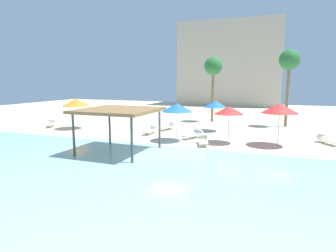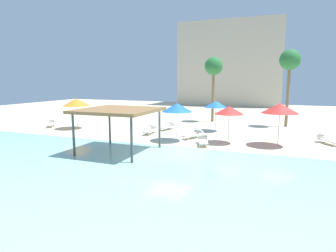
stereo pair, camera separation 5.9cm
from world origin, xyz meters
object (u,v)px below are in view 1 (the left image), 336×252
(beach_umbrella_blue_6, at_px, (216,104))
(lounge_chair_1, at_px, (150,130))
(shade_pavilion, at_px, (119,111))
(lounge_chair_6, at_px, (327,139))
(lounge_chair_0, at_px, (51,123))
(beach_umbrella_red_4, at_px, (280,108))
(beach_umbrella_red_1, at_px, (229,110))
(palm_tree_1, at_px, (213,68))
(lounge_chair_3, at_px, (168,126))
(beach_umbrella_blue_0, at_px, (177,108))
(palm_tree_2, at_px, (289,62))
(lounge_chair_4, at_px, (194,134))
(beach_umbrella_orange_3, at_px, (76,102))
(lounge_chair_5, at_px, (203,140))

(beach_umbrella_blue_6, bearing_deg, lounge_chair_1, -146.13)
(shade_pavilion, xyz_separation_m, lounge_chair_6, (12.32, 7.37, -2.20))
(shade_pavilion, relative_size, lounge_chair_0, 2.33)
(beach_umbrella_red_4, bearing_deg, beach_umbrella_blue_6, 141.62)
(beach_umbrella_red_1, relative_size, palm_tree_1, 0.38)
(beach_umbrella_blue_6, xyz_separation_m, lounge_chair_3, (-4.09, -0.79, -2.02))
(shade_pavilion, height_order, palm_tree_1, palm_tree_1)
(beach_umbrella_red_4, xyz_separation_m, palm_tree_1, (-6.73, 9.86, 3.15))
(shade_pavilion, relative_size, beach_umbrella_blue_0, 1.62)
(lounge_chair_3, bearing_deg, palm_tree_2, 131.14)
(lounge_chair_4, bearing_deg, beach_umbrella_red_4, 113.78)
(lounge_chair_0, xyz_separation_m, lounge_chair_3, (11.11, 2.52, 0.00))
(beach_umbrella_orange_3, bearing_deg, lounge_chair_3, 17.37)
(lounge_chair_0, bearing_deg, beach_umbrella_red_4, 54.74)
(beach_umbrella_blue_0, relative_size, palm_tree_1, 0.40)
(beach_umbrella_blue_6, xyz_separation_m, lounge_chair_1, (-4.74, -3.18, -2.02))
(lounge_chair_5, relative_size, palm_tree_1, 0.29)
(beach_umbrella_orange_3, distance_m, lounge_chair_6, 20.66)
(lounge_chair_1, relative_size, lounge_chair_4, 0.98)
(beach_umbrella_red_1, distance_m, lounge_chair_6, 7.20)
(beach_umbrella_orange_3, xyz_separation_m, beach_umbrella_red_4, (17.30, -0.81, 0.13))
(beach_umbrella_red_4, height_order, lounge_chair_6, beach_umbrella_red_4)
(beach_umbrella_blue_0, distance_m, beach_umbrella_red_1, 3.68)
(lounge_chair_1, distance_m, lounge_chair_5, 5.71)
(beach_umbrella_blue_6, distance_m, lounge_chair_6, 8.93)
(lounge_chair_0, relative_size, lounge_chair_6, 0.99)
(beach_umbrella_red_1, distance_m, beach_umbrella_orange_3, 14.06)
(beach_umbrella_red_1, bearing_deg, lounge_chair_5, -141.57)
(beach_umbrella_blue_0, relative_size, palm_tree_2, 0.38)
(palm_tree_1, xyz_separation_m, palm_tree_2, (7.34, -0.88, 0.37))
(palm_tree_1, bearing_deg, lounge_chair_0, -146.42)
(shade_pavilion, height_order, lounge_chair_0, shade_pavilion)
(shade_pavilion, relative_size, lounge_chair_1, 2.33)
(beach_umbrella_red_4, height_order, palm_tree_1, palm_tree_1)
(beach_umbrella_red_1, xyz_separation_m, lounge_chair_5, (-1.50, -1.19, -2.01))
(beach_umbrella_orange_3, relative_size, lounge_chair_1, 1.44)
(shade_pavilion, distance_m, beach_umbrella_red_1, 7.70)
(lounge_chair_0, bearing_deg, beach_umbrella_orange_3, 57.13)
(beach_umbrella_blue_0, xyz_separation_m, palm_tree_2, (7.53, 9.99, 3.62))
(palm_tree_1, bearing_deg, beach_umbrella_red_4, -55.70)
(beach_umbrella_blue_0, distance_m, beach_umbrella_red_4, 6.99)
(lounge_chair_0, distance_m, lounge_chair_6, 23.64)
(beach_umbrella_red_4, height_order, palm_tree_2, palm_tree_2)
(lounge_chair_6, bearing_deg, beach_umbrella_red_4, -90.36)
(beach_umbrella_red_4, height_order, beach_umbrella_blue_6, beach_umbrella_red_4)
(beach_umbrella_red_1, xyz_separation_m, lounge_chair_0, (-17.09, 1.19, -2.01))
(beach_umbrella_red_4, xyz_separation_m, lounge_chair_6, (3.23, 1.91, -2.22))
(shade_pavilion, distance_m, palm_tree_2, 17.76)
(beach_umbrella_orange_3, height_order, lounge_chair_0, beach_umbrella_orange_3)
(shade_pavilion, distance_m, lounge_chair_5, 6.19)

